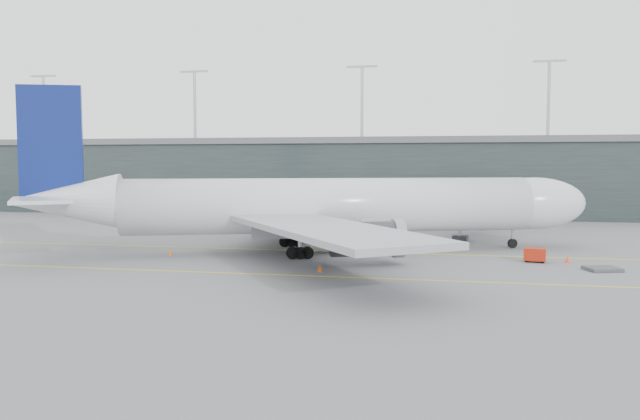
# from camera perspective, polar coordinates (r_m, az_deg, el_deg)

# --- Properties ---
(ground) EXTENTS (320.00, 320.00, 0.00)m
(ground) POSITION_cam_1_polar(r_m,az_deg,el_deg) (78.79, -4.28, -3.23)
(ground) COLOR #5E5E63
(ground) RESTS_ON ground
(taxiline_a) EXTENTS (160.00, 0.25, 0.02)m
(taxiline_a) POSITION_cam_1_polar(r_m,az_deg,el_deg) (74.98, -5.09, -3.62)
(taxiline_a) COLOR yellow
(taxiline_a) RESTS_ON ground
(taxiline_b) EXTENTS (160.00, 0.25, 0.02)m
(taxiline_b) POSITION_cam_1_polar(r_m,az_deg,el_deg) (59.97, -9.38, -5.67)
(taxiline_b) COLOR yellow
(taxiline_b) RESTS_ON ground
(taxiline_lead_main) EXTENTS (0.25, 60.00, 0.02)m
(taxiline_lead_main) POSITION_cam_1_polar(r_m,az_deg,el_deg) (97.15, 1.71, -1.77)
(taxiline_lead_main) COLOR yellow
(taxiline_lead_main) RESTS_ON ground
(terminal) EXTENTS (240.00, 36.00, 29.00)m
(terminal) POSITION_cam_1_polar(r_m,az_deg,el_deg) (134.93, 2.26, 3.18)
(terminal) COLOR #1D2728
(terminal) RESTS_ON ground
(main_aircraft) EXTENTS (64.82, 59.77, 18.72)m
(main_aircraft) POSITION_cam_1_polar(r_m,az_deg,el_deg) (72.24, 0.57, 0.28)
(main_aircraft) COLOR silver
(main_aircraft) RESTS_ON ground
(jet_bridge) EXTENTS (12.30, 43.44, 6.23)m
(jet_bridge) POSITION_cam_1_polar(r_m,az_deg,el_deg) (98.53, 13.53, 0.91)
(jet_bridge) COLOR #28292D
(jet_bridge) RESTS_ON ground
(gse_cart) EXTENTS (2.38, 1.75, 1.48)m
(gse_cart) POSITION_cam_1_polar(r_m,az_deg,el_deg) (68.95, 19.05, -3.86)
(gse_cart) COLOR #A31D0B
(gse_cart) RESTS_ON ground
(baggage_dolly) EXTENTS (3.64, 3.24, 0.30)m
(baggage_dolly) POSITION_cam_1_polar(r_m,az_deg,el_deg) (66.12, 24.41, -4.92)
(baggage_dolly) COLOR #3D3D42
(baggage_dolly) RESTS_ON ground
(uld_a) EXTENTS (2.39, 2.20, 1.75)m
(uld_a) POSITION_cam_1_polar(r_m,az_deg,el_deg) (90.51, -5.65, -1.67)
(uld_a) COLOR #343439
(uld_a) RESTS_ON ground
(uld_b) EXTENTS (2.13, 1.77, 1.81)m
(uld_b) POSITION_cam_1_polar(r_m,az_deg,el_deg) (90.29, -3.79, -1.65)
(uld_b) COLOR #343439
(uld_b) RESTS_ON ground
(uld_c) EXTENTS (2.58, 2.32, 1.93)m
(uld_c) POSITION_cam_1_polar(r_m,az_deg,el_deg) (87.63, -2.30, -1.78)
(uld_c) COLOR #343439
(uld_c) RESTS_ON ground
(cone_nose) EXTENTS (0.49, 0.49, 0.78)m
(cone_nose) POSITION_cam_1_polar(r_m,az_deg,el_deg) (69.73, 21.69, -4.20)
(cone_nose) COLOR #FD3F0E
(cone_nose) RESTS_ON ground
(cone_wing_stbd) EXTENTS (0.45, 0.45, 0.72)m
(cone_wing_stbd) POSITION_cam_1_polar(r_m,az_deg,el_deg) (59.62, -0.01, -5.33)
(cone_wing_stbd) COLOR #EC540D
(cone_wing_stbd) RESTS_ON ground
(cone_wing_port) EXTENTS (0.43, 0.43, 0.68)m
(cone_wing_port) POSITION_cam_1_polar(r_m,az_deg,el_deg) (86.33, 3.35, -2.33)
(cone_wing_port) COLOR orange
(cone_wing_port) RESTS_ON ground
(cone_tail) EXTENTS (0.47, 0.47, 0.75)m
(cone_tail) POSITION_cam_1_polar(r_m,az_deg,el_deg) (71.75, -13.56, -3.79)
(cone_tail) COLOR #D85D0C
(cone_tail) RESTS_ON ground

